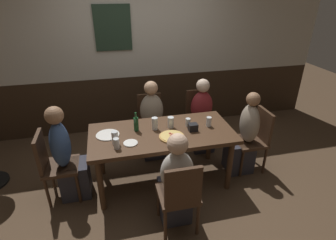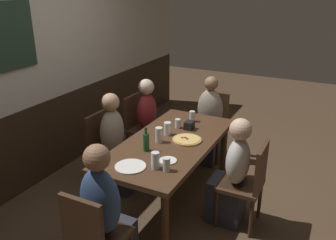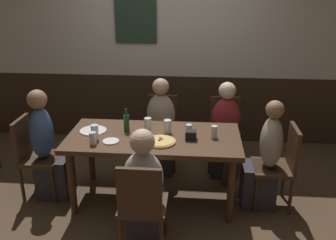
# 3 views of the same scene
# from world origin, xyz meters

# --- Properties ---
(ground_plane) EXTENTS (12.00, 12.00, 0.00)m
(ground_plane) POSITION_xyz_m (0.00, 0.00, 0.00)
(ground_plane) COLOR #4C3826
(wall_back) EXTENTS (6.40, 0.13, 2.60)m
(wall_back) POSITION_xyz_m (-0.00, 1.65, 1.30)
(wall_back) COLOR #332316
(wall_back) RESTS_ON ground_plane
(dining_table) EXTENTS (1.75, 0.84, 0.74)m
(dining_table) POSITION_xyz_m (0.00, 0.00, 0.66)
(dining_table) COLOR #472D1C
(dining_table) RESTS_ON ground_plane
(chair_head_west) EXTENTS (0.40, 0.40, 0.88)m
(chair_head_west) POSITION_xyz_m (-1.29, 0.00, 0.50)
(chair_head_west) COLOR #422B1C
(chair_head_west) RESTS_ON ground_plane
(chair_head_east) EXTENTS (0.40, 0.40, 0.88)m
(chair_head_east) POSITION_xyz_m (1.29, 0.00, 0.50)
(chair_head_east) COLOR #422B1C
(chair_head_east) RESTS_ON ground_plane
(chair_mid_near) EXTENTS (0.40, 0.40, 0.88)m
(chair_mid_near) POSITION_xyz_m (0.00, -0.84, 0.50)
(chair_mid_near) COLOR #422B1C
(chair_mid_near) RESTS_ON ground_plane
(chair_right_far) EXTENTS (0.40, 0.40, 0.88)m
(chair_right_far) POSITION_xyz_m (0.77, 0.84, 0.50)
(chair_right_far) COLOR #422B1C
(chair_right_far) RESTS_ON ground_plane
(chair_mid_far) EXTENTS (0.40, 0.40, 0.88)m
(chair_mid_far) POSITION_xyz_m (0.00, 0.84, 0.50)
(chair_mid_far) COLOR #422B1C
(chair_mid_far) RESTS_ON ground_plane
(person_head_west) EXTENTS (0.37, 0.34, 1.20)m
(person_head_west) POSITION_xyz_m (-1.13, 0.00, 0.51)
(person_head_west) COLOR #2D2D38
(person_head_west) RESTS_ON ground_plane
(person_head_east) EXTENTS (0.37, 0.34, 1.15)m
(person_head_east) POSITION_xyz_m (1.13, 0.00, 0.48)
(person_head_east) COLOR #2D2D38
(person_head_east) RESTS_ON ground_plane
(person_mid_near) EXTENTS (0.34, 0.37, 1.11)m
(person_mid_near) POSITION_xyz_m (0.00, -0.67, 0.47)
(person_mid_near) COLOR #2D2D38
(person_mid_near) RESTS_ON ground_plane
(person_right_far) EXTENTS (0.34, 0.37, 1.12)m
(person_right_far) POSITION_xyz_m (0.77, 0.67, 0.47)
(person_right_far) COLOR #2D2D38
(person_right_far) RESTS_ON ground_plane
(person_mid_far) EXTENTS (0.34, 0.37, 1.15)m
(person_mid_far) POSITION_xyz_m (-0.00, 0.67, 0.49)
(person_mid_far) COLOR #2D2D38
(person_mid_far) RESTS_ON ground_plane
(pizza) EXTENTS (0.30, 0.30, 0.03)m
(pizza) POSITION_xyz_m (0.09, -0.15, 0.75)
(pizza) COLOR tan
(pizza) RESTS_ON dining_table
(pint_glass_pale) EXTENTS (0.06, 0.06, 0.12)m
(pint_glass_pale) POSITION_xyz_m (0.61, 0.02, 0.79)
(pint_glass_pale) COLOR silver
(pint_glass_pale) RESTS_ON dining_table
(pint_glass_stout) EXTENTS (0.07, 0.07, 0.12)m
(pint_glass_stout) POSITION_xyz_m (-0.56, -0.24, 0.79)
(pint_glass_stout) COLOR silver
(pint_glass_stout) RESTS_ON dining_table
(highball_clear) EXTENTS (0.08, 0.08, 0.14)m
(highball_clear) POSITION_xyz_m (0.13, 0.10, 0.80)
(highball_clear) COLOR silver
(highball_clear) RESTS_ON dining_table
(beer_glass_tall) EXTENTS (0.07, 0.07, 0.16)m
(beer_glass_tall) POSITION_xyz_m (-0.57, -0.14, 0.81)
(beer_glass_tall) COLOR silver
(beer_glass_tall) RESTS_ON dining_table
(tumbler_water) EXTENTS (0.06, 0.06, 0.10)m
(tumbler_water) POSITION_xyz_m (0.35, 0.08, 0.78)
(tumbler_water) COLOR silver
(tumbler_water) RESTS_ON dining_table
(pint_glass_amber) EXTENTS (0.07, 0.07, 0.16)m
(pint_glass_amber) POSITION_xyz_m (-0.07, 0.09, 0.81)
(pint_glass_amber) COLOR silver
(pint_glass_amber) RESTS_ON dining_table
(beer_bottle_green) EXTENTS (0.06, 0.06, 0.24)m
(beer_bottle_green) POSITION_xyz_m (-0.30, 0.11, 0.83)
(beer_bottle_green) COLOR #194723
(beer_bottle_green) RESTS_ON dining_table
(plate_white_large) EXTENTS (0.28, 0.28, 0.01)m
(plate_white_large) POSITION_xyz_m (-0.65, 0.07, 0.75)
(plate_white_large) COLOR white
(plate_white_large) RESTS_ON dining_table
(plate_white_small) EXTENTS (0.16, 0.16, 0.01)m
(plate_white_small) POSITION_xyz_m (-0.40, -0.18, 0.75)
(plate_white_small) COLOR white
(plate_white_small) RESTS_ON dining_table
(condiment_caddy) EXTENTS (0.11, 0.09, 0.09)m
(condiment_caddy) POSITION_xyz_m (0.38, -0.05, 0.79)
(condiment_caddy) COLOR black
(condiment_caddy) RESTS_ON dining_table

